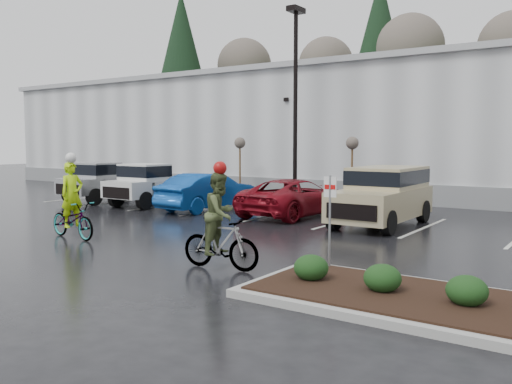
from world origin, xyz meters
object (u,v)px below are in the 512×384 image
Objects in this scene: pickup_silver at (111,181)px; suv_tan at (381,196)px; sapling_mid at (352,147)px; car_blue at (208,192)px; cyclist_olive at (220,231)px; sapling_west at (240,146)px; lamppost at (296,84)px; fire_lane_sign at (330,212)px; cyclist_hivis at (73,212)px; pickup_white at (159,184)px; car_red at (295,197)px.

suv_tan is at bearing -0.48° from pickup_silver.
suv_tan is at bearing -56.24° from sapling_mid.
suv_tan is at bearing -175.74° from car_blue.
cyclist_olive is at bearing 134.74° from car_blue.
sapling_west reaches higher than suv_tan.
sapling_west reaches higher than cyclist_olive.
lamppost is 2.88× the size of sapling_west.
fire_lane_sign is 0.84× the size of cyclist_hivis.
fire_lane_sign reaches higher than suv_tan.
car_blue is (-4.28, -5.40, -1.93)m from sapling_mid.
suv_tan is (10.06, -5.32, -1.70)m from sapling_west.
sapling_mid is 0.62× the size of pickup_white.
sapling_west is 6.50m from sapling_mid.
fire_lane_sign reaches higher than car_red.
suv_tan is at bearing 103.11° from fire_lane_sign.
lamppost is 13.08m from cyclist_hivis.
car_blue is 0.95× the size of suv_tan.
sapling_mid is 14.19m from cyclist_olive.
cyclist_hivis is 1.05× the size of cyclist_olive.
cyclist_hivis is (3.26, -13.11, -1.93)m from sapling_west.
sapling_west is 1.22× the size of cyclist_hivis.
sapling_west reaches higher than pickup_white.
pickup_silver is 0.97× the size of car_red.
fire_lane_sign is 14.99m from pickup_white.
lamppost is 14.68m from cyclist_olive.
lamppost is 1.77× the size of pickup_silver.
cyclist_hivis is (-6.80, -7.79, -0.23)m from suv_tan.
lamppost is at bearing 16.64° from cyclist_olive.
fire_lane_sign is 0.42× the size of pickup_white.
car_red is at bearing -59.67° from lamppost.
lamppost reaches higher than sapling_west.
pickup_silver is at bearing -152.86° from lamppost.
sapling_mid is at bearing 25.93° from pickup_silver.
pickup_silver is 1.02× the size of suv_tan.
lamppost is 8.78m from suv_tan.
sapling_west is 1.45× the size of fire_lane_sign.
suv_tan reaches higher than car_red.
pickup_silver is 16.14m from cyclist_olive.
car_blue is 1.86× the size of cyclist_hivis.
pickup_silver is (-4.21, -5.21, -1.75)m from sapling_west.
sapling_west is 6.15m from car_blue.
cyclist_olive is at bearing -31.96° from pickup_silver.
suv_tan is at bearing -35.52° from lamppost.
fire_lane_sign is at bearing 146.02° from car_blue.
cyclist_olive is (2.99, -13.75, -1.83)m from sapling_mid.
car_red is (6.25, -4.84, -1.99)m from sapling_west.
sapling_west is 17.46m from fire_lane_sign.
sapling_west is at bearing 19.75° from cyclist_hivis.
lamppost is 4.19× the size of fire_lane_sign.
sapling_mid is 0.62× the size of pickup_silver.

